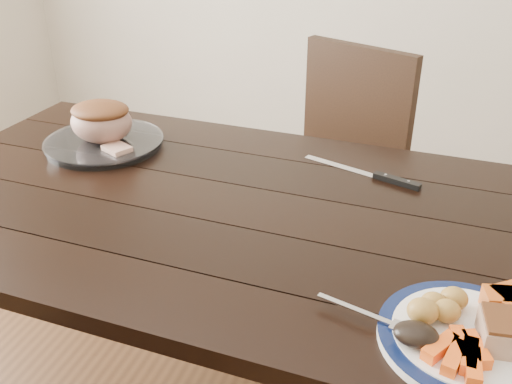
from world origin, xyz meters
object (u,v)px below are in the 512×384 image
(serving_platter, at_px, (104,144))
(fork, at_px, (374,318))
(dining_table, at_px, (227,236))
(roast_joint, at_px, (102,122))
(chair_far, at_px, (335,167))
(carving_knife, at_px, (382,177))
(dinner_plate, at_px, (467,340))

(serving_platter, xyz_separation_m, fork, (0.82, -0.51, 0.01))
(dining_table, distance_m, fork, 0.51)
(fork, bearing_deg, roast_joint, 163.46)
(dining_table, height_order, chair_far, chair_far)
(fork, xyz_separation_m, roast_joint, (-0.82, 0.51, 0.05))
(fork, bearing_deg, carving_knife, 111.23)
(dining_table, distance_m, dinner_plate, 0.62)
(dinner_plate, xyz_separation_m, roast_joint, (-0.97, 0.50, 0.06))
(dinner_plate, distance_m, roast_joint, 1.09)
(serving_platter, height_order, roast_joint, roast_joint)
(dinner_plate, xyz_separation_m, carving_knife, (-0.21, 0.54, -0.00))
(dining_table, height_order, dinner_plate, dinner_plate)
(carving_knife, bearing_deg, dining_table, -126.26)
(fork, distance_m, carving_knife, 0.55)
(chair_far, distance_m, roast_joint, 0.83)
(dining_table, relative_size, dinner_plate, 5.79)
(chair_far, relative_size, dinner_plate, 3.30)
(dining_table, xyz_separation_m, roast_joint, (-0.44, 0.19, 0.17))
(chair_far, distance_m, carving_knife, 0.59)
(serving_platter, bearing_deg, dinner_plate, -27.23)
(roast_joint, distance_m, carving_knife, 0.77)
(fork, relative_size, carving_knife, 0.57)
(dining_table, bearing_deg, chair_far, 80.68)
(chair_far, distance_m, fork, 1.11)
(fork, bearing_deg, serving_platter, 163.46)
(serving_platter, height_order, carving_knife, serving_platter)
(fork, bearing_deg, dinner_plate, 18.47)
(serving_platter, bearing_deg, carving_knife, 3.25)
(chair_far, relative_size, serving_platter, 2.91)
(carving_knife, bearing_deg, dinner_plate, -51.16)
(fork, distance_m, roast_joint, 0.97)
(chair_far, bearing_deg, serving_platter, 67.07)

